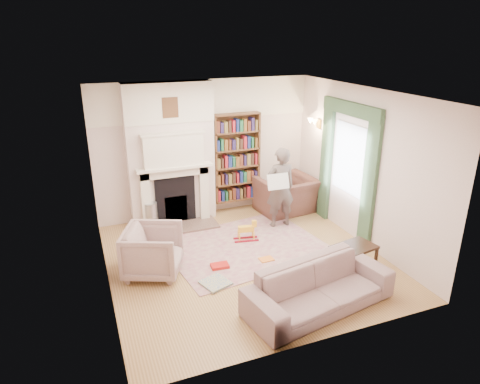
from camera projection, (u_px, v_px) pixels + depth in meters
name	position (u px, v px, depth m)	size (l,w,h in m)	color
floor	(245.00, 259.00, 7.34)	(4.50, 4.50, 0.00)	olive
ceiling	(246.00, 94.00, 6.35)	(4.50, 4.50, 0.00)	white
wall_back	(205.00, 149.00, 8.81)	(4.50, 4.50, 0.00)	silver
wall_front	(319.00, 243.00, 4.89)	(4.50, 4.50, 0.00)	silver
wall_left	(99.00, 202.00, 6.08)	(4.50, 4.50, 0.00)	silver
wall_right	(362.00, 167.00, 7.62)	(4.50, 4.50, 0.00)	silver
fireplace	(171.00, 156.00, 8.38)	(1.70, 0.58, 2.80)	silver
bookcase	(236.00, 158.00, 9.00)	(1.00, 0.24, 1.85)	brown
window	(349.00, 159.00, 7.94)	(0.02, 0.90, 1.30)	silver
curtain_left	(370.00, 183.00, 7.41)	(0.07, 0.32, 2.40)	#314D33
curtain_right	(326.00, 162.00, 8.63)	(0.07, 0.32, 2.40)	#314D33
pelmet	(351.00, 109.00, 7.60)	(0.09, 1.70, 0.24)	#314D33
wall_sconce	(311.00, 124.00, 8.67)	(0.20, 0.24, 0.24)	gold
rug	(245.00, 246.00, 7.77)	(2.72, 2.10, 0.01)	#BBB08D
armchair_reading	(286.00, 195.00, 9.16)	(1.17, 1.02, 0.76)	#452A24
armchair_left	(153.00, 251.00, 6.79)	(0.85, 0.87, 0.79)	#B6A796
sofa	(319.00, 287.00, 5.98)	(2.17, 0.85, 0.63)	gray
man_reading	(280.00, 188.00, 8.34)	(0.59, 0.39, 1.62)	#534742
newspaper	(278.00, 182.00, 8.04)	(0.43, 0.02, 0.30)	silver
coffee_table	(353.00, 259.00, 6.91)	(0.70, 0.45, 0.45)	#351E12
paraffin_heater	(152.00, 216.00, 8.38)	(0.24, 0.24, 0.55)	#A9ACB1
rocking_horse	(246.00, 231.00, 7.93)	(0.45, 0.18, 0.40)	yellow
board_game	(215.00, 283.00, 6.61)	(0.40, 0.40, 0.03)	#F1D455
game_box_lid	(220.00, 266.00, 7.07)	(0.29, 0.20, 0.05)	red
comic_annuals	(271.00, 268.00, 7.03)	(0.70, 0.76, 0.02)	red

